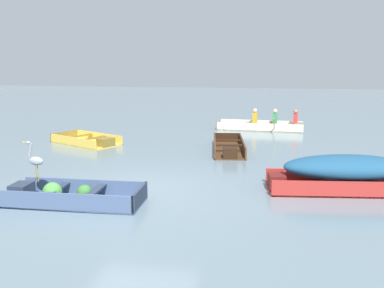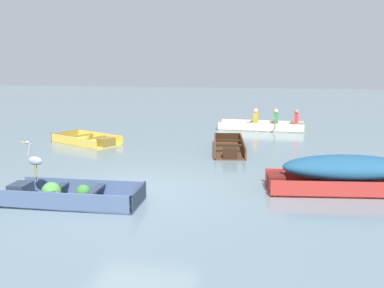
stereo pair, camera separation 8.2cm
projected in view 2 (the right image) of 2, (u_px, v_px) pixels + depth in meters
ground_plane at (136, 191)px, 9.52m from camera, size 80.00×80.00×0.00m
dinghy_slate_blue_foreground at (67, 196)px, 8.74m from camera, size 2.77×1.17×0.43m
skiff_red_near_moored at (346, 171)px, 9.46m from camera, size 3.61×1.53×0.82m
skiff_dark_varnish_mid_moored at (229, 148)px, 13.78m from camera, size 1.33×2.95×0.35m
skiff_yellow_far_moored at (89, 141)px, 15.09m from camera, size 2.74×2.19×0.31m
rowboat_cream_with_crew at (266, 125)px, 18.17m from camera, size 3.65×2.28×0.91m
heron_on_dinghy at (34, 159)px, 8.63m from camera, size 0.46×0.18×0.84m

